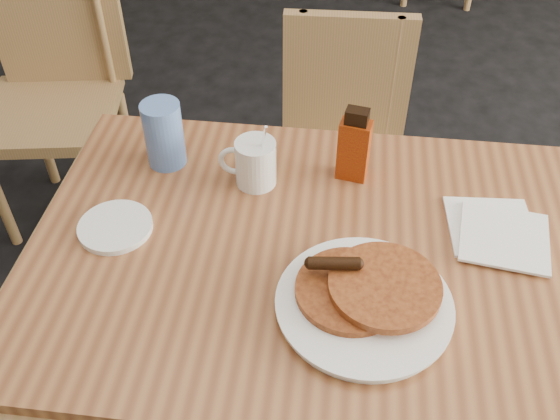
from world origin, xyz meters
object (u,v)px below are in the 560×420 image
object	(u,v)px
coffee_mug	(254,162)
blue_tumbler	(164,134)
main_table	(328,266)
pancake_plate	(365,298)
chair_wall_extra	(54,71)
syrup_bottle	(354,147)
chair_main_far	(341,134)

from	to	relation	value
coffee_mug	blue_tumbler	xyz separation A→B (m)	(-0.20, 0.04, 0.02)
main_table	pancake_plate	world-z (taller)	pancake_plate
chair_wall_extra	syrup_bottle	size ratio (longest dim) A/B	5.62
main_table	chair_main_far	world-z (taller)	chair_main_far
chair_wall_extra	syrup_bottle	bearing A→B (deg)	-43.58
chair_main_far	pancake_plate	bearing A→B (deg)	-88.12
pancake_plate	chair_wall_extra	bearing A→B (deg)	136.52
syrup_bottle	pancake_plate	bearing A→B (deg)	-73.64
blue_tumbler	pancake_plate	bearing A→B (deg)	-37.17
main_table	chair_wall_extra	distance (m)	1.28
coffee_mug	syrup_bottle	world-z (taller)	syrup_bottle
pancake_plate	blue_tumbler	xyz separation A→B (m)	(-0.43, 0.33, 0.05)
coffee_mug	main_table	bearing A→B (deg)	-51.74
chair_wall_extra	blue_tumbler	bearing A→B (deg)	-58.31
main_table	chair_wall_extra	size ratio (longest dim) A/B	1.28
pancake_plate	blue_tumbler	bearing A→B (deg)	142.83
chair_wall_extra	coffee_mug	size ratio (longest dim) A/B	5.90
pancake_plate	syrup_bottle	bearing A→B (deg)	97.12
syrup_bottle	blue_tumbler	size ratio (longest dim) A/B	1.14
chair_main_far	syrup_bottle	distance (m)	0.60
main_table	blue_tumbler	world-z (taller)	blue_tumbler
coffee_mug	syrup_bottle	xyz separation A→B (m)	(0.20, 0.05, 0.02)
coffee_mug	blue_tumbler	distance (m)	0.20
pancake_plate	blue_tumbler	world-z (taller)	blue_tumbler
chair_wall_extra	blue_tumbler	world-z (taller)	chair_wall_extra
chair_main_far	blue_tumbler	xyz separation A→B (m)	(-0.35, -0.51, 0.33)
chair_wall_extra	pancake_plate	world-z (taller)	chair_wall_extra
chair_main_far	chair_wall_extra	world-z (taller)	chair_wall_extra
syrup_bottle	coffee_mug	bearing A→B (deg)	-156.95
main_table	blue_tumbler	xyz separation A→B (m)	(-0.36, 0.21, 0.12)
chair_main_far	chair_wall_extra	distance (m)	0.94
blue_tumbler	chair_wall_extra	bearing A→B (deg)	132.54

